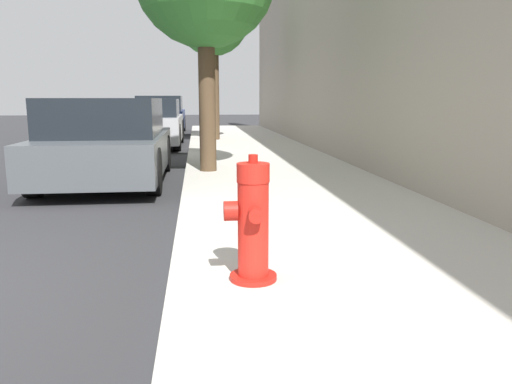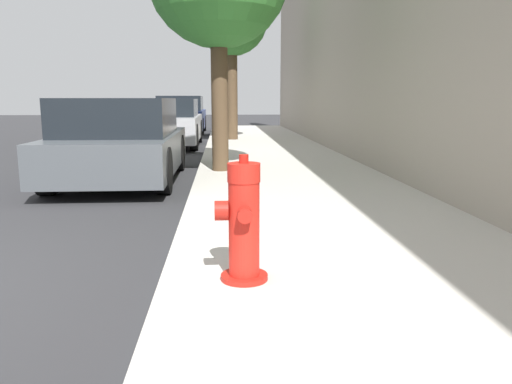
{
  "view_description": "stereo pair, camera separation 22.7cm",
  "coord_description": "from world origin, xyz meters",
  "px_view_note": "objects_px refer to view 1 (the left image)",
  "views": [
    {
      "loc": [
        2.41,
        -3.15,
        1.35
      ],
      "look_at": [
        2.93,
        1.29,
        0.51
      ],
      "focal_mm": 35.0,
      "sensor_mm": 36.0,
      "label": 1
    },
    {
      "loc": [
        2.64,
        -3.17,
        1.35
      ],
      "look_at": [
        2.93,
        1.29,
        0.51
      ],
      "focal_mm": 35.0,
      "sensor_mm": 36.0,
      "label": 2
    }
  ],
  "objects_px": {
    "fire_hydrant": "(252,224)",
    "parked_car_mid": "(149,123)",
    "street_tree_far": "(212,21)",
    "parked_car_near": "(107,142)",
    "parked_car_far": "(161,115)"
  },
  "relations": [
    {
      "from": "fire_hydrant",
      "to": "parked_car_near",
      "type": "xyz_separation_m",
      "value": [
        -1.8,
        5.03,
        0.13
      ]
    },
    {
      "from": "parked_car_far",
      "to": "street_tree_far",
      "type": "height_order",
      "value": "street_tree_far"
    },
    {
      "from": "fire_hydrant",
      "to": "street_tree_far",
      "type": "xyz_separation_m",
      "value": [
        0.15,
        12.07,
        3.08
      ]
    },
    {
      "from": "fire_hydrant",
      "to": "parked_car_mid",
      "type": "height_order",
      "value": "parked_car_mid"
    },
    {
      "from": "street_tree_far",
      "to": "parked_car_mid",
      "type": "bearing_deg",
      "value": -153.89
    },
    {
      "from": "parked_car_mid",
      "to": "street_tree_far",
      "type": "xyz_separation_m",
      "value": [
        1.84,
        0.9,
        2.94
      ]
    },
    {
      "from": "fire_hydrant",
      "to": "parked_car_far",
      "type": "relative_size",
      "value": 0.21
    },
    {
      "from": "parked_car_mid",
      "to": "parked_car_far",
      "type": "distance_m",
      "value": 5.75
    },
    {
      "from": "fire_hydrant",
      "to": "parked_car_mid",
      "type": "xyz_separation_m",
      "value": [
        -1.69,
        11.16,
        0.14
      ]
    },
    {
      "from": "parked_car_far",
      "to": "street_tree_far",
      "type": "bearing_deg",
      "value": -68.3
    },
    {
      "from": "fire_hydrant",
      "to": "parked_car_mid",
      "type": "distance_m",
      "value": 11.29
    },
    {
      "from": "parked_car_mid",
      "to": "parked_car_far",
      "type": "xyz_separation_m",
      "value": [
        -0.08,
        5.75,
        0.04
      ]
    },
    {
      "from": "street_tree_far",
      "to": "parked_car_near",
      "type": "bearing_deg",
      "value": -105.53
    },
    {
      "from": "fire_hydrant",
      "to": "parked_car_near",
      "type": "distance_m",
      "value": 5.34
    },
    {
      "from": "parked_car_far",
      "to": "street_tree_far",
      "type": "distance_m",
      "value": 5.97
    }
  ]
}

